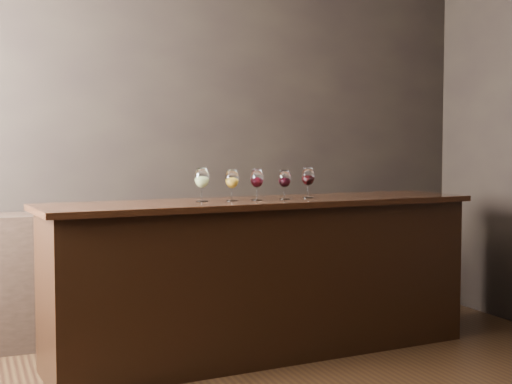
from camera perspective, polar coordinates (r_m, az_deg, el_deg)
name	(u,v)px	position (r m, az deg, el deg)	size (l,w,h in m)	color
room_shell	(238,45)	(3.31, -1.48, 11.64)	(5.02, 4.52, 2.81)	black
bar_counter	(265,280)	(4.65, 0.69, -7.07)	(2.78, 0.60, 0.97)	black
bar_top	(265,202)	(4.58, 0.70, -0.84)	(2.88, 0.67, 0.04)	black
back_bar_shelf	(110,275)	(5.14, -11.63, -6.52)	(2.50, 0.40, 0.90)	black
glass_white	(202,178)	(4.41, -4.35, 1.09)	(0.09, 0.09, 0.21)	white
glass_amber	(232,180)	(4.46, -1.94, 1.00)	(0.08, 0.08, 0.20)	white
glass_red_a	(257,179)	(4.51, 0.07, 1.04)	(0.08, 0.08, 0.20)	white
glass_red_b	(285,179)	(4.61, 2.30, 1.02)	(0.08, 0.08, 0.19)	white
glass_red_c	(308,177)	(4.74, 4.19, 1.20)	(0.09, 0.09, 0.21)	white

